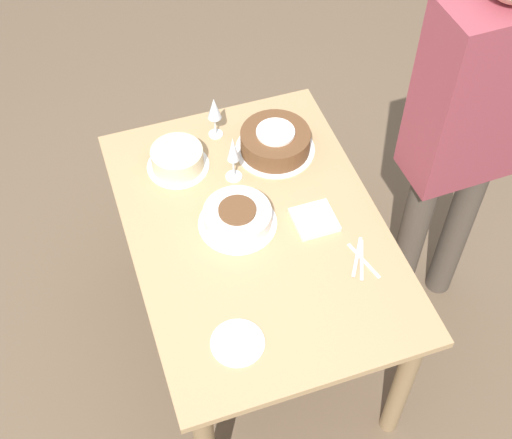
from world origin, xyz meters
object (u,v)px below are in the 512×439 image
at_px(cake_back_decorated, 177,159).
at_px(cake_front_chocolate, 275,141).
at_px(wine_glass_near, 234,151).
at_px(wine_glass_far, 215,110).
at_px(cake_center_white, 237,217).
at_px(person_cutting, 470,123).

bearing_deg(cake_back_decorated, cake_front_chocolate, -95.36).
height_order(wine_glass_near, wine_glass_far, wine_glass_near).
height_order(cake_front_chocolate, wine_glass_near, wine_glass_near).
relative_size(cake_front_chocolate, wine_glass_far, 1.65).
relative_size(wine_glass_near, wine_glass_far, 1.09).
distance_m(cake_back_decorated, wine_glass_far, 0.24).
xyz_separation_m(cake_front_chocolate, cake_back_decorated, (0.04, 0.38, -0.00)).
relative_size(cake_center_white, cake_back_decorated, 1.19).
relative_size(cake_front_chocolate, cake_back_decorated, 1.30).
height_order(cake_front_chocolate, person_cutting, person_cutting).
relative_size(cake_front_chocolate, person_cutting, 0.18).
xyz_separation_m(cake_center_white, person_cutting, (-0.06, -0.82, 0.26)).
relative_size(wine_glass_near, person_cutting, 0.12).
distance_m(cake_front_chocolate, cake_back_decorated, 0.38).
height_order(cake_center_white, cake_back_decorated, cake_back_decorated).
relative_size(wine_glass_far, person_cutting, 0.11).
height_order(cake_back_decorated, person_cutting, person_cutting).
distance_m(cake_front_chocolate, wine_glass_near, 0.23).
height_order(cake_back_decorated, wine_glass_near, wine_glass_near).
relative_size(cake_back_decorated, wine_glass_far, 1.27).
height_order(wine_glass_near, person_cutting, person_cutting).
height_order(cake_center_white, wine_glass_near, wine_glass_near).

